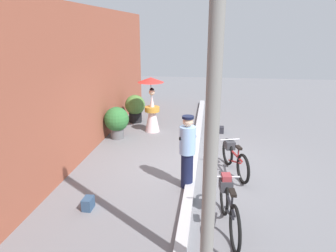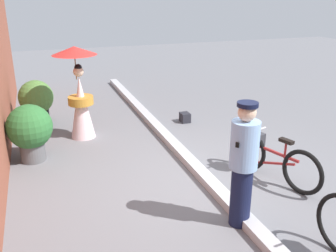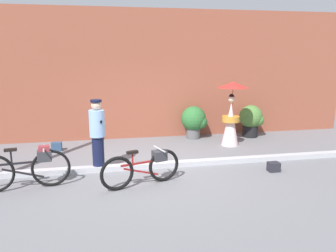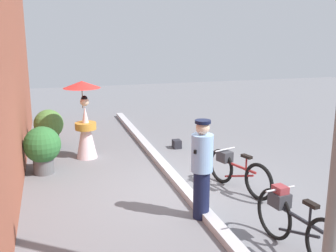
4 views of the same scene
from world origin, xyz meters
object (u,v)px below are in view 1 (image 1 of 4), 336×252
at_px(person_with_parasol, 152,104).
at_px(potted_plant_by_door, 136,107).
at_px(bicycle_far_side, 228,204).
at_px(backpack_on_pavement, 221,130).
at_px(potted_plant_small, 117,121).
at_px(person_officer, 187,150).
at_px(utility_pole, 213,108).
at_px(bicycle_near_officer, 234,157).
at_px(backpack_spare, 88,203).

height_order(person_with_parasol, potted_plant_by_door, person_with_parasol).
bearing_deg(bicycle_far_side, backpack_on_pavement, -0.10).
distance_m(potted_plant_small, backpack_on_pavement, 3.40).
xyz_separation_m(person_officer, utility_pole, (-2.47, -0.47, 1.55)).
distance_m(bicycle_far_side, utility_pole, 2.29).
bearing_deg(bicycle_far_side, potted_plant_by_door, 27.03).
relative_size(bicycle_near_officer, backpack_spare, 6.12).
distance_m(bicycle_near_officer, person_officer, 1.46).
distance_m(person_officer, potted_plant_by_door, 5.23).
relative_size(person_with_parasol, potted_plant_small, 1.80).
relative_size(potted_plant_by_door, backpack_spare, 3.78).
distance_m(person_officer, potted_plant_small, 3.76).
xyz_separation_m(bicycle_far_side, potted_plant_small, (4.21, 3.22, 0.12)).
relative_size(bicycle_far_side, backpack_on_pavement, 7.09).
height_order(bicycle_far_side, person_with_parasol, person_with_parasol).
bearing_deg(bicycle_near_officer, bicycle_far_side, 173.92).
bearing_deg(bicycle_near_officer, person_with_parasol, 41.94).
bearing_deg(bicycle_near_officer, person_officer, 130.48).
height_order(potted_plant_by_door, backpack_spare, potted_plant_by_door).
bearing_deg(person_officer, utility_pole, -169.27).
bearing_deg(potted_plant_small, backpack_on_pavement, -73.62).
height_order(backpack_on_pavement, backpack_spare, backpack_spare).
bearing_deg(bicycle_far_side, person_officer, 31.49).
bearing_deg(bicycle_far_side, person_with_parasol, 24.37).
height_order(person_officer, backpack_spare, person_officer).
bearing_deg(potted_plant_small, bicycle_near_officer, -119.87).
height_order(backpack_on_pavement, utility_pole, utility_pole).
height_order(backpack_spare, utility_pole, utility_pole).
distance_m(bicycle_far_side, person_officer, 1.61).
xyz_separation_m(bicycle_far_side, person_officer, (1.33, 0.81, 0.41)).
height_order(potted_plant_by_door, utility_pole, utility_pole).
bearing_deg(utility_pole, bicycle_far_side, -16.90).
distance_m(backpack_on_pavement, utility_pole, 6.71).
xyz_separation_m(backpack_on_pavement, backpack_spare, (-4.96, 2.61, 0.01)).
height_order(bicycle_near_officer, backpack_on_pavement, bicycle_near_officer).
bearing_deg(person_with_parasol, bicycle_near_officer, -138.06).
height_order(bicycle_near_officer, person_officer, person_officer).
relative_size(bicycle_near_officer, potted_plant_small, 1.63).
distance_m(backpack_spare, utility_pole, 3.47).
height_order(person_officer, backpack_on_pavement, person_officer).
xyz_separation_m(potted_plant_by_door, potted_plant_small, (-1.82, 0.14, 0.00)).
xyz_separation_m(bicycle_near_officer, utility_pole, (-3.37, 0.58, 2.02)).
bearing_deg(person_officer, backpack_spare, 122.33).
xyz_separation_m(bicycle_near_officer, person_officer, (-0.90, 1.05, 0.47)).
relative_size(person_officer, potted_plant_by_door, 1.59).
distance_m(bicycle_near_officer, person_with_parasol, 3.80).
height_order(potted_plant_by_door, backpack_on_pavement, potted_plant_by_door).
xyz_separation_m(bicycle_far_side, backpack_on_pavement, (5.16, -0.01, -0.33)).
xyz_separation_m(person_officer, person_with_parasol, (3.69, 1.46, 0.08)).
height_order(potted_plant_small, utility_pole, utility_pole).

